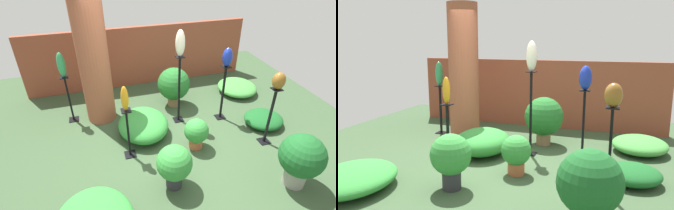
% 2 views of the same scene
% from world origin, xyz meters
% --- Properties ---
extents(ground_plane, '(8.00, 8.00, 0.00)m').
position_xyz_m(ground_plane, '(0.00, 0.00, 0.00)').
color(ground_plane, '#385133').
extents(brick_wall_back, '(5.60, 0.12, 1.51)m').
position_xyz_m(brick_wall_back, '(0.00, 2.69, 0.76)').
color(brick_wall_back, brown).
rests_on(brick_wall_back, ground).
extents(brick_pillar, '(0.59, 0.59, 2.66)m').
position_xyz_m(brick_pillar, '(-1.15, 1.34, 1.33)').
color(brick_pillar, '#9E5138').
rests_on(brick_pillar, ground).
extents(pedestal_ivory, '(0.20, 0.20, 1.44)m').
position_xyz_m(pedestal_ivory, '(0.40, 0.76, 0.67)').
color(pedestal_ivory, black).
rests_on(pedestal_ivory, ground).
extents(pedestal_jade, '(0.20, 0.20, 1.02)m').
position_xyz_m(pedestal_jade, '(-1.74, 1.41, 0.46)').
color(pedestal_jade, black).
rests_on(pedestal_jade, ground).
extents(pedestal_cobalt, '(0.20, 0.20, 1.20)m').
position_xyz_m(pedestal_cobalt, '(1.29, 0.59, 0.55)').
color(pedestal_cobalt, black).
rests_on(pedestal_cobalt, ground).
extents(pedestal_amber, '(0.20, 0.20, 0.95)m').
position_xyz_m(pedestal_amber, '(-0.77, -0.01, 0.43)').
color(pedestal_amber, black).
rests_on(pedestal_amber, ground).
extents(pedestal_bronze, '(0.20, 0.20, 1.15)m').
position_xyz_m(pedestal_bronze, '(1.73, -0.39, 0.52)').
color(pedestal_bronze, black).
rests_on(pedestal_bronze, ground).
extents(art_vase_ivory, '(0.18, 0.16, 0.50)m').
position_xyz_m(art_vase_ivory, '(0.40, 0.76, 1.69)').
color(art_vase_ivory, beige).
rests_on(art_vase_ivory, pedestal_ivory).
extents(art_vase_jade, '(0.15, 0.16, 0.50)m').
position_xyz_m(art_vase_jade, '(-1.74, 1.41, 1.27)').
color(art_vase_jade, '#2D9356').
rests_on(art_vase_jade, pedestal_jade).
extents(art_vase_cobalt, '(0.19, 0.18, 0.37)m').
position_xyz_m(art_vase_cobalt, '(1.29, 0.59, 1.38)').
color(art_vase_cobalt, '#192D9E').
rests_on(art_vase_cobalt, pedestal_cobalt).
extents(art_vase_amber, '(0.12, 0.12, 0.43)m').
position_xyz_m(art_vase_amber, '(-0.77, -0.01, 1.17)').
color(art_vase_amber, orange).
rests_on(art_vase_amber, pedestal_amber).
extents(art_vase_bronze, '(0.22, 0.21, 0.30)m').
position_xyz_m(art_vase_bronze, '(1.73, -0.39, 1.30)').
color(art_vase_bronze, brown).
rests_on(art_vase_bronze, pedestal_bronze).
extents(potted_plant_front_left, '(0.45, 0.45, 0.59)m').
position_xyz_m(potted_plant_front_left, '(0.43, -0.14, 0.34)').
color(potted_plant_front_left, '#B25B38').
rests_on(potted_plant_front_left, ground).
extents(potted_plant_mid_left, '(0.67, 0.67, 0.91)m').
position_xyz_m(potted_plant_mid_left, '(1.58, -1.39, 0.54)').
color(potted_plant_mid_left, gray).
rests_on(potted_plant_mid_left, ground).
extents(potted_plant_near_pillar, '(0.73, 0.73, 0.91)m').
position_xyz_m(potted_plant_near_pillar, '(0.48, 1.38, 0.53)').
color(potted_plant_near_pillar, '#936B4C').
rests_on(potted_plant_near_pillar, ground).
extents(potted_plant_back_center, '(0.55, 0.55, 0.75)m').
position_xyz_m(potted_plant_back_center, '(-0.24, -0.89, 0.45)').
color(potted_plant_back_center, '#2D2D33').
rests_on(potted_plant_back_center, ground).
extents(foliage_bed_east, '(0.96, 1.12, 0.43)m').
position_xyz_m(foliage_bed_east, '(-0.41, 0.52, 0.21)').
color(foliage_bed_east, '#338C38').
rests_on(foliage_bed_east, ground).
extents(foliage_bed_west, '(0.94, 1.00, 0.28)m').
position_xyz_m(foliage_bed_west, '(2.19, 1.48, 0.14)').
color(foliage_bed_west, '#479942').
rests_on(foliage_bed_west, ground).
extents(foliage_bed_center, '(1.06, 1.22, 0.31)m').
position_xyz_m(foliage_bed_center, '(-1.46, -1.33, 0.15)').
color(foliage_bed_center, '#338C38').
rests_on(foliage_bed_center, ground).
extents(foliage_bed_rear, '(0.80, 0.75, 0.25)m').
position_xyz_m(foliage_bed_rear, '(2.03, 0.11, 0.13)').
color(foliage_bed_rear, '#195923').
rests_on(foliage_bed_rear, ground).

